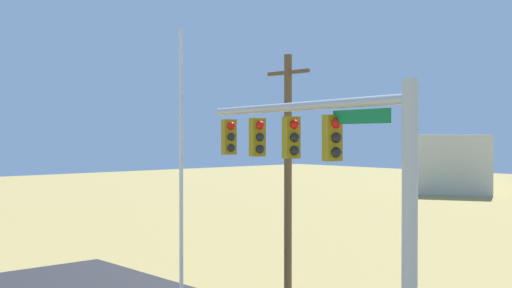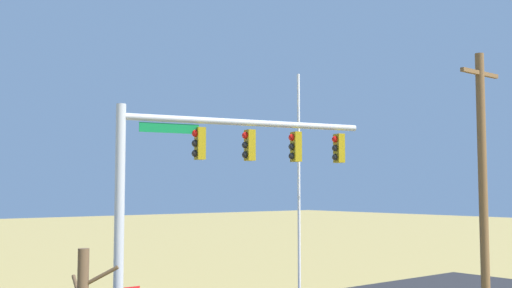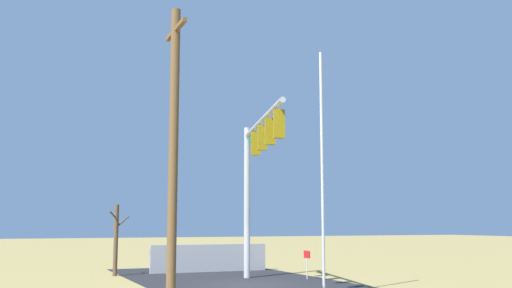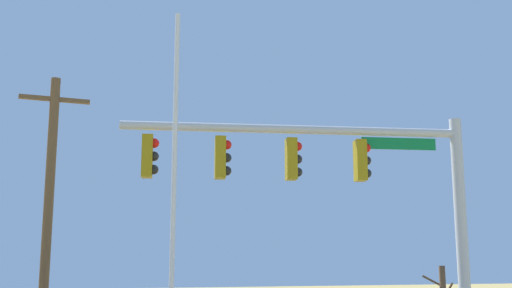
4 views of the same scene
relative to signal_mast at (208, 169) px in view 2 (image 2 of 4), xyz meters
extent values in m
cylinder|color=#B2B5BA|center=(2.56, -0.61, -1.56)|extent=(0.28, 0.28, 6.74)
cylinder|color=#B2B5BA|center=(-1.29, 0.31, 1.46)|extent=(7.74, 2.04, 0.20)
cube|color=#0F7238|center=(1.17, -0.28, 1.18)|extent=(1.76, 0.45, 0.28)
cube|color=#937A0F|center=(0.25, -0.06, 0.76)|extent=(0.32, 0.41, 0.96)
sphere|color=red|center=(0.40, -0.10, 1.06)|extent=(0.22, 0.22, 0.22)
sphere|color=black|center=(0.40, -0.10, 0.76)|extent=(0.22, 0.22, 0.22)
sphere|color=black|center=(0.40, -0.10, 0.46)|extent=(0.22, 0.22, 0.22)
cube|color=#937A0F|center=(-1.34, 0.32, 0.76)|extent=(0.32, 0.41, 0.96)
sphere|color=red|center=(-1.19, 0.29, 1.06)|extent=(0.22, 0.22, 0.22)
sphere|color=black|center=(-1.19, 0.29, 0.76)|extent=(0.22, 0.22, 0.22)
sphere|color=black|center=(-1.19, 0.29, 0.46)|extent=(0.22, 0.22, 0.22)
cube|color=#937A0F|center=(-2.93, 0.70, 0.76)|extent=(0.32, 0.41, 0.96)
sphere|color=red|center=(-2.78, 0.67, 1.06)|extent=(0.22, 0.22, 0.22)
sphere|color=black|center=(-2.78, 0.67, 0.76)|extent=(0.22, 0.22, 0.22)
sphere|color=black|center=(-2.78, 0.67, 0.46)|extent=(0.22, 0.22, 0.22)
cube|color=#937A0F|center=(-4.52, 1.08, 0.76)|extent=(0.32, 0.41, 0.96)
sphere|color=red|center=(-4.37, 1.05, 1.06)|extent=(0.22, 0.22, 0.22)
sphere|color=black|center=(-4.37, 1.05, 0.76)|extent=(0.22, 0.22, 0.22)
sphere|color=black|center=(-4.37, 1.05, 0.46)|extent=(0.22, 0.22, 0.22)
cylinder|color=silver|center=(-4.30, -0.65, -0.72)|extent=(0.10, 0.10, 8.42)
cylinder|color=brown|center=(-6.37, 5.17, -0.72)|extent=(0.26, 0.26, 8.43)
cube|color=brown|center=(-6.37, 5.17, 2.90)|extent=(1.90, 0.12, 0.12)
cylinder|color=brown|center=(5.59, 4.82, -2.15)|extent=(0.54, 0.47, 0.39)
camera|label=1|loc=(9.38, -10.32, 0.84)|focal=46.27mm
camera|label=2|loc=(10.32, 15.11, -0.62)|focal=42.87mm
camera|label=3|loc=(-21.99, 9.25, -2.55)|focal=41.09mm
camera|label=4|loc=(-7.22, -13.05, -1.63)|focal=45.15mm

